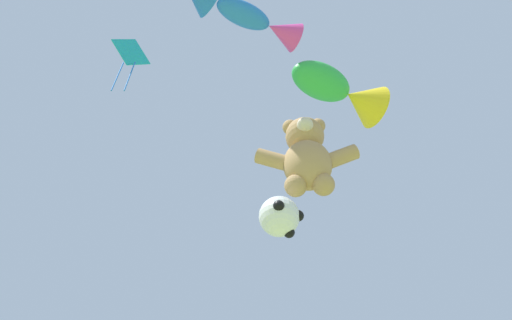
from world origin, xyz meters
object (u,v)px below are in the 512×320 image
at_px(teddy_bear_kite, 307,155).
at_px(fish_kite_emerald, 342,91).
at_px(diamond_kite, 130,56).
at_px(soccer_ball_kite, 280,217).
at_px(fish_kite_cobalt, 263,23).

xyz_separation_m(teddy_bear_kite, fish_kite_emerald, (0.99, 0.47, 2.67)).
bearing_deg(diamond_kite, soccer_ball_kite, -3.00).
distance_m(soccer_ball_kite, diamond_kite, 6.76).
bearing_deg(diamond_kite, fish_kite_cobalt, -19.88).
distance_m(soccer_ball_kite, fish_kite_cobalt, 4.92).
bearing_deg(teddy_bear_kite, soccer_ball_kite, -176.04).
distance_m(soccer_ball_kite, fish_kite_emerald, 4.55).
relative_size(fish_kite_cobalt, diamond_kite, 0.85).
relative_size(teddy_bear_kite, soccer_ball_kite, 2.62).
xyz_separation_m(soccer_ball_kite, fish_kite_cobalt, (-0.19, -1.04, 4.80)).
xyz_separation_m(teddy_bear_kite, soccer_ball_kite, (-0.57, -0.04, -1.58)).
relative_size(soccer_ball_kite, diamond_kite, 0.33).
bearing_deg(fish_kite_cobalt, diamond_kite, 160.12).
bearing_deg(teddy_bear_kite, diamond_kite, 177.95).
distance_m(teddy_bear_kite, fish_kite_cobalt, 3.49).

